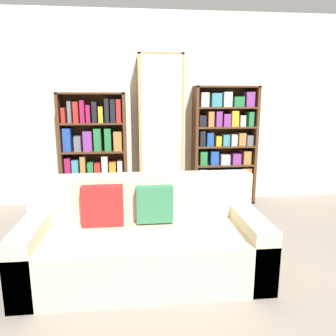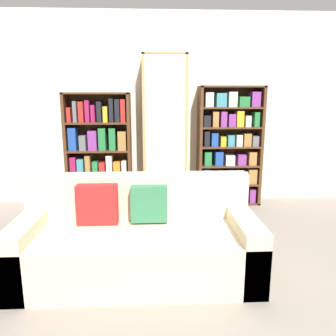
# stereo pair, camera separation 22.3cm
# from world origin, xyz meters

# --- Properties ---
(ground_plane) EXTENTS (16.00, 16.00, 0.00)m
(ground_plane) POSITION_xyz_m (0.00, 0.00, 0.00)
(ground_plane) COLOR gray
(wall_back) EXTENTS (6.12, 0.06, 2.70)m
(wall_back) POSITION_xyz_m (0.00, 2.72, 1.35)
(wall_back) COLOR silver
(wall_back) RESTS_ON ground
(couch) EXTENTS (2.04, 0.87, 0.84)m
(couch) POSITION_xyz_m (-0.35, 0.59, 0.29)
(couch) COLOR beige
(couch) RESTS_ON ground
(bookshelf_left) EXTENTS (0.91, 0.32, 1.60)m
(bookshelf_left) POSITION_xyz_m (-0.96, 2.51, 0.77)
(bookshelf_left) COLOR #4C2D19
(bookshelf_left) RESTS_ON ground
(display_cabinet) EXTENTS (0.61, 0.36, 2.10)m
(display_cabinet) POSITION_xyz_m (-0.04, 2.50, 1.04)
(display_cabinet) COLOR tan
(display_cabinet) RESTS_ON ground
(bookshelf_right) EXTENTS (0.90, 0.32, 1.69)m
(bookshelf_right) POSITION_xyz_m (0.89, 2.51, 0.82)
(bookshelf_right) COLOR #4C2D19
(bookshelf_right) RESTS_ON ground
(wine_bottle) EXTENTS (0.07, 0.07, 0.33)m
(wine_bottle) POSITION_xyz_m (0.61, 1.45, 0.14)
(wine_bottle) COLOR #143819
(wine_bottle) RESTS_ON ground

